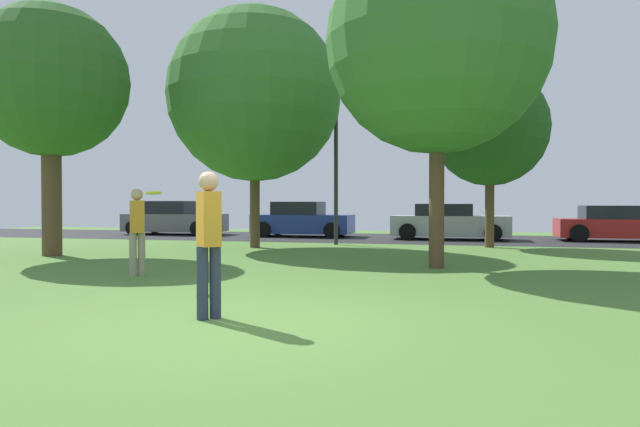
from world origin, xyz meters
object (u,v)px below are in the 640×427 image
person_thrower (209,237)px  person_catcher (137,228)px  maple_tree_far (490,129)px  parked_car_grey (174,219)px  parked_car_blue (302,221)px  frisbee_disc (154,193)px  parked_car_red (616,225)px  street_lamp_post (336,178)px  oak_tree_center (255,95)px  parked_car_silver (449,223)px  maple_tree_near (51,82)px  birch_tree_lone (437,43)px

person_thrower → person_catcher: (-3.09, 3.35, -0.07)m
maple_tree_far → parked_car_grey: (-13.36, 4.13, -3.09)m
parked_car_grey → parked_car_blue: size_ratio=1.08×
frisbee_disc → parked_car_blue: size_ratio=0.09×
person_thrower → parked_car_red: (8.63, 16.18, -0.39)m
maple_tree_far → frisbee_disc: bearing=-121.2°
person_catcher → street_lamp_post: size_ratio=0.37×
parked_car_grey → parked_car_red: 18.05m
oak_tree_center → street_lamp_post: bearing=39.5°
parked_car_grey → parked_car_silver: size_ratio=1.00×
frisbee_disc → parked_car_grey: frisbee_disc is taller
parked_car_blue → parked_car_silver: size_ratio=0.93×
oak_tree_center → maple_tree_near: bearing=-138.1°
street_lamp_post → frisbee_disc: bearing=-95.8°
parked_car_grey → frisbee_disc: bearing=-62.4°
birch_tree_lone → street_lamp_post: birch_tree_lone is taller
oak_tree_center → street_lamp_post: (2.23, 1.84, -2.57)m
person_catcher → parked_car_blue: (-0.31, 12.84, -0.26)m
maple_tree_far → frisbee_disc: maple_tree_far is taller
parked_car_grey → oak_tree_center: bearing=-44.4°
frisbee_disc → parked_car_silver: (4.69, 13.51, -0.94)m
birch_tree_lone → street_lamp_post: (-3.55, 6.06, -2.62)m
person_thrower → parked_car_silver: (2.61, 15.76, -0.36)m
birch_tree_lone → parked_car_blue: birch_tree_lone is taller
oak_tree_center → maple_tree_far: (7.22, 1.89, -1.05)m
parked_car_blue → street_lamp_post: street_lamp_post is taller
parked_car_grey → person_thrower: bearing=-60.0°
parked_car_blue → oak_tree_center: bearing=-88.9°
parked_car_grey → parked_car_blue: (6.02, -0.11, -0.01)m
person_thrower → parked_car_grey: person_thrower is taller
frisbee_disc → parked_car_red: 17.59m
parked_car_red → parked_car_grey: bearing=179.6°
parked_car_red → maple_tree_far: bearing=-139.5°
oak_tree_center → maple_tree_near: size_ratio=1.13×
parked_car_grey → parked_car_red: parked_car_grey is taller
parked_car_blue → maple_tree_near: bearing=-113.2°
maple_tree_far → parked_car_red: bearing=40.5°
maple_tree_near → parked_car_blue: 11.34m
person_thrower → parked_car_grey: bearing=-12.7°
birch_tree_lone → street_lamp_post: bearing=120.4°
frisbee_disc → parked_car_red: frisbee_disc is taller
oak_tree_center → maple_tree_near: (-4.31, -3.86, -0.18)m
maple_tree_near → parked_car_blue: size_ratio=1.63×
person_catcher → parked_car_red: bearing=94.9°
person_catcher → street_lamp_post: bearing=124.2°
person_catcher → parked_car_blue: size_ratio=0.41×
person_catcher → parked_car_silver: size_ratio=0.38×
maple_tree_near → person_catcher: 6.59m
oak_tree_center → person_catcher: bearing=-88.4°
maple_tree_far → frisbee_disc: 11.80m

